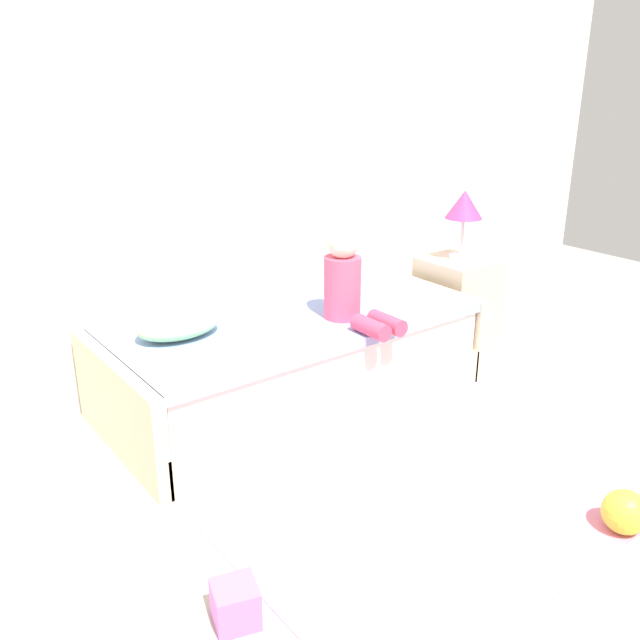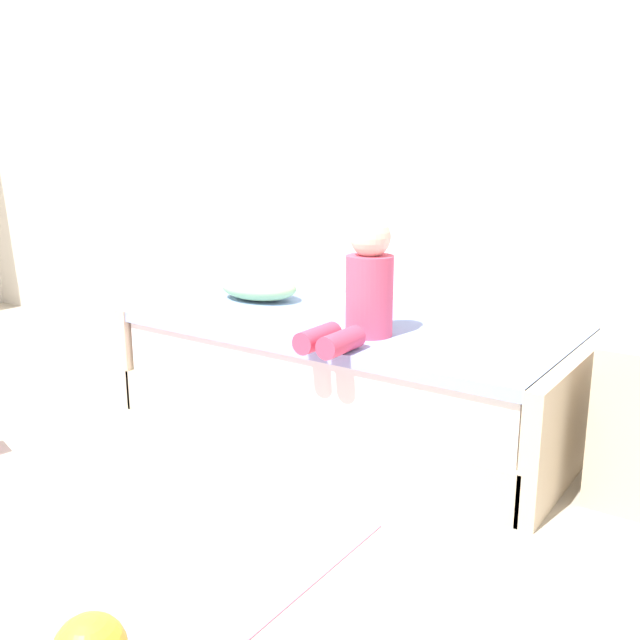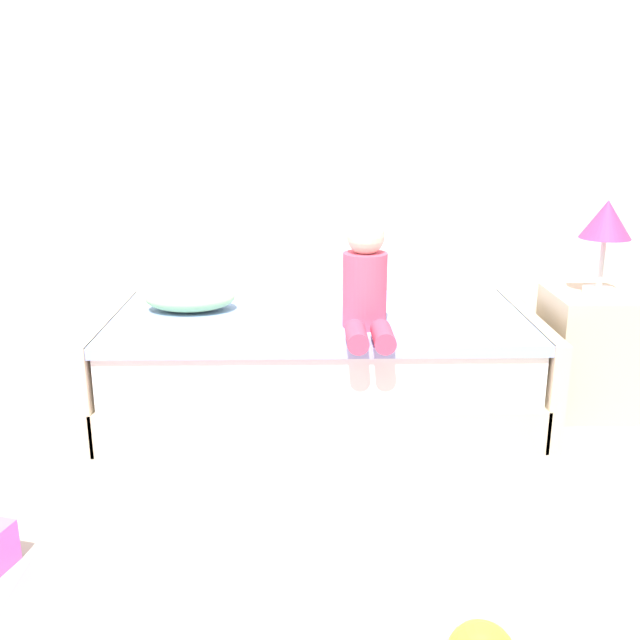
% 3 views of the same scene
% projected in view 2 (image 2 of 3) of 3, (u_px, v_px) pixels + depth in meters
% --- Properties ---
extents(wall_rear, '(7.20, 0.10, 2.90)m').
position_uv_depth(wall_rear, '(373.00, 112.00, 3.63)').
color(wall_rear, silver).
rests_on(wall_rear, ground).
extents(bed, '(2.11, 1.00, 0.50)m').
position_uv_depth(bed, '(350.00, 372.00, 3.31)').
color(bed, beige).
rests_on(bed, ground).
extents(child_figure, '(0.20, 0.51, 0.50)m').
position_uv_depth(child_figure, '(364.00, 289.00, 2.90)').
color(child_figure, '#E04C6B').
rests_on(child_figure, bed).
extents(pillow, '(0.44, 0.30, 0.13)m').
position_uv_depth(pillow, '(259.00, 287.00, 3.66)').
color(pillow, '#99CC8C').
rests_on(pillow, bed).
extents(area_rug, '(1.60, 1.10, 0.01)m').
position_uv_depth(area_rug, '(102.00, 525.00, 2.44)').
color(area_rug, pink).
rests_on(area_rug, ground).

